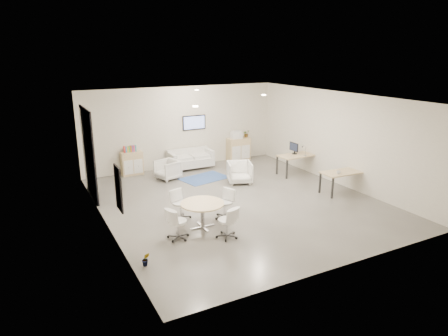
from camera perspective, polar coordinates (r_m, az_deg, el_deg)
The scene contains 21 objects.
room_shell at distance 12.05m, azimuth 2.00°, elevation 2.41°, with size 9.60×10.60×4.80m.
glass_door at distance 13.15m, azimuth -18.85°, elevation 2.28°, with size 0.09×1.90×2.85m.
artwork at distance 9.24m, azimuth -14.83°, elevation -2.87°, with size 0.05×0.54×1.04m.
wall_tv at distance 16.16m, azimuth -4.30°, elevation 6.49°, with size 0.98×0.06×0.58m.
ceiling_spots at distance 12.41m, azimuth -0.67°, elevation 10.23°, with size 3.14×4.14×0.03m.
sideboard_left at distance 15.43m, azimuth -13.01°, elevation 0.66°, with size 0.79×0.41×0.89m.
sideboard_right at distance 17.06m, azimuth 2.07°, elevation 2.71°, with size 0.97×0.47×0.97m.
books at distance 15.28m, azimuth -13.29°, elevation 2.65°, with size 0.46×0.14×0.22m.
printer at distance 16.88m, azimuth 1.77°, elevation 4.77°, with size 0.46×0.39×0.32m.
loveseat at distance 15.95m, azimuth -4.86°, elevation 1.22°, with size 1.74×0.88×0.65m.
blue_rug at distance 14.73m, azimuth -2.81°, elevation -1.45°, with size 1.67×1.11×0.01m, color navy.
armchair_left at distance 14.68m, azimuth -8.06°, elevation -0.10°, with size 0.75×0.70×0.77m, color silver.
armchair_right at distance 14.11m, azimuth 2.25°, elevation -0.48°, with size 0.82×0.76×0.84m, color silver.
desk_rear at distance 15.29m, azimuth 10.37°, elevation 1.60°, with size 1.49×0.80×0.76m.
desk_front at distance 13.61m, azimuth 16.48°, elevation -0.81°, with size 1.40×0.74×0.72m.
monitor at distance 15.31m, azimuth 9.96°, elevation 2.85°, with size 0.20×0.50×0.44m.
round_table at distance 10.49m, azimuth -3.11°, elevation -5.43°, with size 1.15×1.15×0.70m.
meeting_chairs at distance 10.57m, azimuth -3.09°, elevation -6.45°, with size 2.36×2.36×0.82m.
plant_cabinet at distance 17.13m, azimuth 3.20°, elevation 4.82°, with size 0.27×0.30×0.24m, color #3F7F3F.
plant_floor at distance 9.10m, azimuth -11.09°, elevation -13.14°, with size 0.17×0.31×0.14m, color #3F7F3F.
cup at distance 13.29m, azimuth 16.06°, elevation -0.57°, with size 0.13×0.10×0.13m, color white.
Camera 1 is at (-5.78, -10.17, 4.50)m, focal length 32.00 mm.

